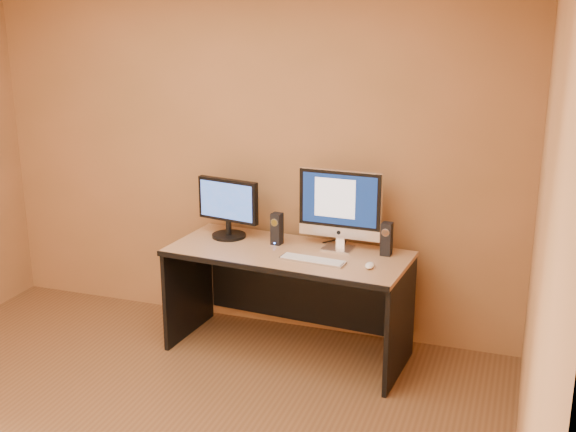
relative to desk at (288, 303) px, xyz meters
The scene contains 10 objects.
walls 1.87m from the desk, 106.39° to the right, with size 4.00×4.00×2.60m, color #AB7144, non-canonical shape.
desk is the anchor object (origin of this frame).
imac 0.73m from the desk, 27.98° to the left, with size 0.57×0.21×0.55m, color silver, non-canonical shape.
second_monitor 0.78m from the desk, 162.17° to the left, with size 0.48×0.24×0.42m, color black, non-canonical shape.
speaker_left 0.51m from the desk, 134.59° to the left, with size 0.07×0.07×0.22m, color black, non-canonical shape.
speaker_right 0.81m from the desk, 12.88° to the left, with size 0.07×0.07×0.22m, color black, non-canonical shape.
keyboard 0.45m from the desk, 31.17° to the right, with size 0.43×0.12×0.02m, color #BBBBC0.
mouse 0.72m from the desk, 12.56° to the right, with size 0.06×0.10×0.04m, color white.
cable_a 0.58m from the desk, 43.62° to the left, with size 0.01×0.01×0.22m, color black.
cable_b 0.54m from the desk, 53.76° to the left, with size 0.01×0.01×0.18m, color black.
Camera 1 is at (1.93, -2.74, 2.33)m, focal length 45.00 mm.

